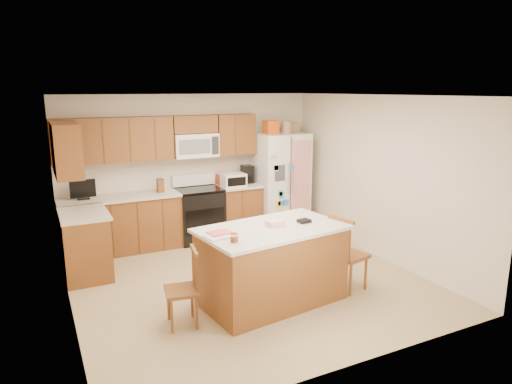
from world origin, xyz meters
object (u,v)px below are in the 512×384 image
stove (199,214)px  windsor_chair_right (347,255)px  windsor_chair_back (258,252)px  windsor_chair_left (184,290)px  island (272,264)px  refrigerator (280,181)px

stove → windsor_chair_right: 2.96m
windsor_chair_back → windsor_chair_left: bearing=-152.3°
windsor_chair_left → windsor_chair_right: windsor_chair_right is taller
island → windsor_chair_right: size_ratio=1.86×
refrigerator → windsor_chair_left: 3.83m
windsor_chair_right → island: bearing=173.3°
windsor_chair_back → windsor_chair_right: (0.95, -0.71, 0.04)m
stove → island: bearing=-89.9°
refrigerator → windsor_chair_left: size_ratio=2.32×
stove → windsor_chair_left: (-1.14, -2.72, -0.06)m
stove → island: (0.01, -2.65, 0.01)m
windsor_chair_back → windsor_chair_right: 1.18m
island → windsor_chair_right: (1.05, -0.12, -0.01)m
windsor_chair_back → island: bearing=-99.7°
windsor_chair_left → island: bearing=3.6°
windsor_chair_left → windsor_chair_right: size_ratio=0.88×
stove → windsor_chair_left: bearing=-112.7°
windsor_chair_right → refrigerator: bearing=79.2°
island → windsor_chair_back: island is taller
stove → windsor_chair_left: 2.95m
refrigerator → windsor_chair_back: (-1.46, -2.00, -0.49)m
windsor_chair_right → stove: bearing=110.8°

